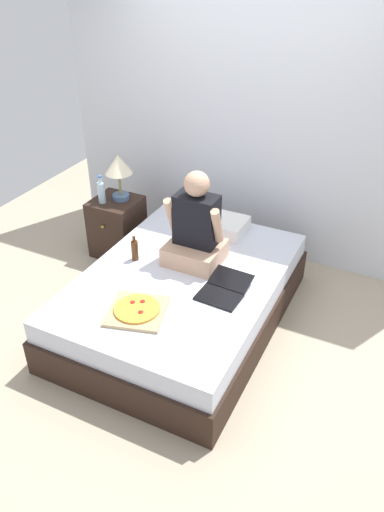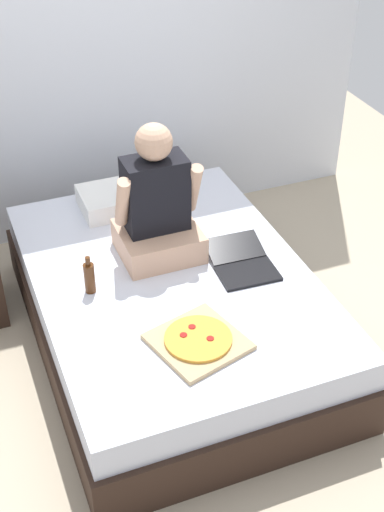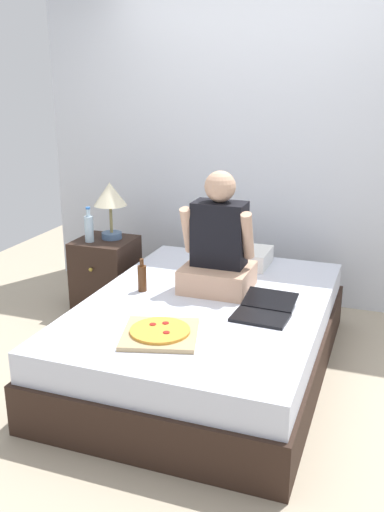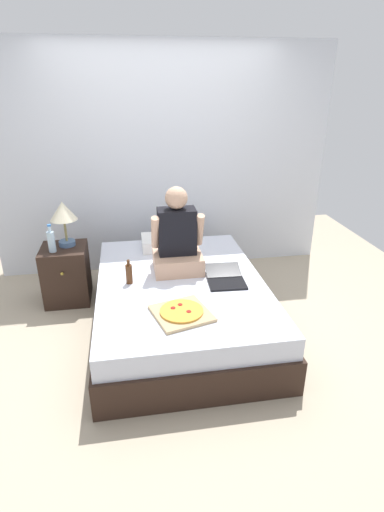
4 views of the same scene
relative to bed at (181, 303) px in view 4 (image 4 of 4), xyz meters
The scene contains 11 objects.
ground_plane 0.23m from the bed, ahead, with size 5.80×5.80×0.00m, color tan.
wall_back 1.74m from the bed, 90.00° to the left, with size 3.80×0.12×2.50m, color silver.
bed is the anchor object (origin of this frame).
nightstand_left 1.28m from the bed, 147.94° to the left, with size 0.44×0.47×0.58m.
lamp_on_left_nightstand 1.44m from the bed, 145.06° to the left, with size 0.26×0.26×0.45m.
water_bottle 1.38m from the bed, 153.18° to the left, with size 0.07×0.07×0.28m.
pillow 0.83m from the bed, 92.80° to the left, with size 0.52×0.34×0.12m, color white.
person_seated 0.58m from the bed, 88.72° to the left, with size 0.47×0.40×0.78m.
laptop 0.48m from the bed, 13.30° to the right, with size 0.34×0.43×0.07m.
pizza_box 0.63m from the bed, 97.16° to the right, with size 0.49×0.49×0.05m.
beer_bottle_on_bed 0.56m from the bed, behind, with size 0.06×0.06×0.22m.
Camera 4 is at (-0.42, -3.12, 2.10)m, focal length 28.00 mm.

